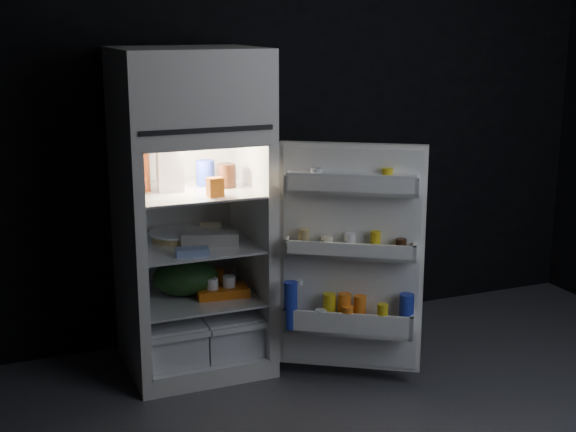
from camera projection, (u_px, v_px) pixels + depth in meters
name	position (u px, v px, depth m)	size (l,w,h in m)	color
wall_back	(305.00, 114.00, 4.94)	(4.00, 0.00, 2.70)	black
refrigerator	(190.00, 201.00, 4.39)	(0.76, 0.71, 1.78)	white
fridge_door	(350.00, 262.00, 4.19)	(0.71, 0.55, 1.22)	white
milk_jug	(170.00, 169.00, 4.28)	(0.13, 0.13, 0.24)	white
mayo_jar	(205.00, 173.00, 4.42)	(0.10, 0.10, 0.14)	#1E32A7
jam_jar	(227.00, 176.00, 4.37)	(0.10, 0.10, 0.13)	#331A0E
amber_bottle	(142.00, 171.00, 4.26)	(0.08, 0.08, 0.22)	#AB451B
small_carton	(215.00, 187.00, 4.15)	(0.08, 0.06, 0.10)	orange
egg_carton	(210.00, 239.00, 4.36)	(0.31, 0.12, 0.07)	#9C988E
pie	(177.00, 237.00, 4.45)	(0.27, 0.27, 0.04)	tan
flat_package	(192.00, 252.00, 4.17)	(0.17, 0.08, 0.04)	#8199C8
wrapped_pkg	(211.00, 228.00, 4.61)	(0.12, 0.10, 0.05)	#F7F3CA
produce_bag	(186.00, 277.00, 4.47)	(0.37, 0.31, 0.20)	#193815
yogurt_tray	(222.00, 292.00, 4.45)	(0.29, 0.15, 0.05)	#D26112
small_can_red	(219.00, 277.00, 4.64)	(0.07, 0.07, 0.09)	#D26112
small_can_silver	(232.00, 274.00, 4.69)	(0.06, 0.06, 0.09)	silver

